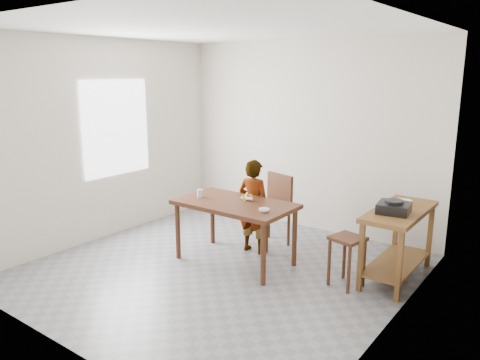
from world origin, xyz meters
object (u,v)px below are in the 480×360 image
Objects in this scene: prep_counter at (397,244)px; child at (254,206)px; stool at (347,261)px; dining_table at (235,232)px; dining_chair at (268,211)px.

prep_counter is 1.77m from child.
child is at bearing 170.72° from stool.
child is at bearing 91.98° from dining_table.
prep_counter is 0.64m from stool.
dining_table is 0.47m from child.
child is at bearing -77.82° from dining_chair.
dining_table is 0.73m from dining_chair.
stool is at bearing 167.56° from child.
stool is (-0.37, -0.51, -0.12)m from prep_counter.
stool is at bearing 7.90° from dining_table.
stool is (1.35, 0.19, -0.10)m from dining_table.
dining_chair is (0.01, 0.31, -0.13)m from child.
prep_counter is at bearing 14.00° from dining_chair.
child is at bearing -170.56° from prep_counter.
prep_counter is (1.72, 0.70, 0.03)m from dining_table.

